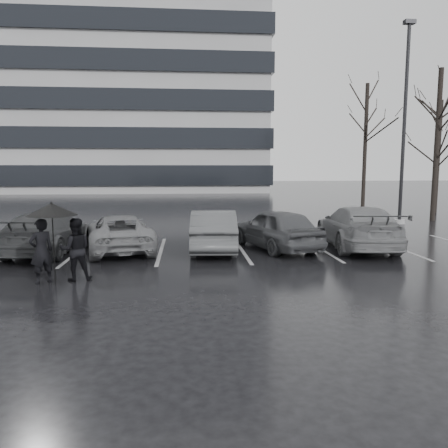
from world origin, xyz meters
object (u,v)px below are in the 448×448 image
object	(u,v)px
car_west_c	(48,232)
lamp_post	(404,133)
car_west_a	(213,230)
car_east	(357,227)
tree_ne	(438,157)
pedestrian_left	(41,251)
car_west_b	(120,233)
pedestrian_right	(75,249)
car_main	(276,229)
tree_east	(437,146)
tree_north	(365,147)

from	to	relation	value
car_west_c	lamp_post	size ratio (longest dim) A/B	0.48
car_west_a	car_east	size ratio (longest dim) A/B	0.83
tree_ne	lamp_post	bearing A→B (deg)	-133.70
pedestrian_left	car_west_b	bearing A→B (deg)	-146.19
car_west_b	pedestrian_right	world-z (taller)	pedestrian_right
car_east	pedestrian_right	bearing A→B (deg)	29.20
car_main	pedestrian_left	xyz separation A→B (m)	(-6.72, -4.01, 0.09)
pedestrian_right	tree_ne	bearing A→B (deg)	-154.22
car_west_a	tree_ne	xyz separation A→B (m)	(14.89, 11.56, 2.80)
car_main	car_west_c	bearing A→B (deg)	-18.62
car_west_a	car_west_c	bearing A→B (deg)	1.79
car_main	car_west_a	world-z (taller)	car_main
lamp_post	tree_ne	size ratio (longest dim) A/B	1.42
pedestrian_left	tree_east	xyz separation A→B (m)	(16.89, 11.50, 3.20)
pedestrian_left	car_west_a	bearing A→B (deg)	-177.78
tree_ne	pedestrian_right	bearing A→B (deg)	-140.58
car_west_b	tree_east	distance (m)	17.58
car_west_c	tree_east	xyz separation A→B (m)	(17.97, 7.44, 3.31)
car_west_b	tree_ne	distance (m)	21.57
pedestrian_left	lamp_post	bearing A→B (deg)	176.62
lamp_post	tree_east	world-z (taller)	lamp_post
car_west_c	tree_east	distance (m)	19.72
car_west_c	tree_ne	bearing A→B (deg)	-145.68
car_west_b	car_west_c	world-z (taller)	car_west_c
car_west_c	pedestrian_left	world-z (taller)	pedestrian_left
car_west_c	car_east	size ratio (longest dim) A/B	0.92
car_east	tree_north	size ratio (longest dim) A/B	0.61
tree_east	tree_ne	distance (m)	4.74
pedestrian_right	lamp_post	bearing A→B (deg)	-157.13
pedestrian_left	tree_ne	bearing A→B (deg)	179.73
car_main	tree_ne	distance (m)	17.33
car_west_a	car_west_b	xyz separation A→B (m)	(-3.22, 0.20, -0.08)
car_east	pedestrian_right	xyz separation A→B (m)	(-8.89, -3.81, 0.05)
tree_east	car_west_a	bearing A→B (deg)	-148.59
car_east	tree_north	xyz separation A→B (m)	(6.23, 14.49, 3.50)
tree_north	pedestrian_right	bearing A→B (deg)	-129.56
car_east	pedestrian_right	world-z (taller)	pedestrian_right
car_main	pedestrian_right	xyz separation A→B (m)	(-5.94, -3.82, 0.08)
tree_east	car_west_b	bearing A→B (deg)	-154.75
car_west_a	car_main	bearing A→B (deg)	-174.78
lamp_post	tree_north	world-z (taller)	lamp_post
lamp_post	pedestrian_left	bearing A→B (deg)	-144.48
car_west_b	lamp_post	xyz separation A→B (m)	(13.13, 6.16, 3.92)
lamp_post	tree_east	xyz separation A→B (m)	(2.47, 1.20, -0.54)
pedestrian_right	car_west_c	bearing A→B (deg)	-78.08
car_main	car_west_a	distance (m)	2.21
pedestrian_right	lamp_post	distance (m)	17.39
car_main	tree_north	distance (m)	17.50
tree_north	car_west_a	bearing A→B (deg)	-128.02
pedestrian_right	car_east	bearing A→B (deg)	-170.44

